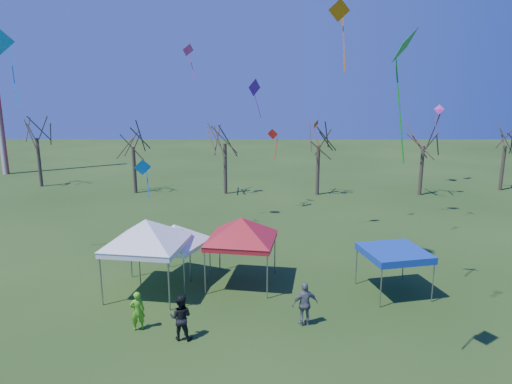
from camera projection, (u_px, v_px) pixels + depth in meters
ground at (240, 330)px, 18.29m from camera, size 140.00×140.00×0.00m
tree_0 at (35, 120)px, 43.73m from camera, size 3.83×3.83×8.44m
tree_1 at (132, 130)px, 41.13m from camera, size 3.42×3.42×7.54m
tree_2 at (225, 125)px, 40.68m from camera, size 3.71×3.71×8.18m
tree_3 at (319, 128)px, 40.33m from camera, size 3.59×3.59×7.91m
tree_4 at (425, 128)px, 40.21m from camera, size 3.58×3.58×7.89m
tree_5 at (507, 130)px, 42.22m from camera, size 3.39×3.39×7.46m
tent_white_west at (146, 224)px, 20.95m from camera, size 4.69×4.69×4.18m
tent_white_mid at (174, 228)px, 22.53m from camera, size 3.54×3.54×3.38m
tent_red at (241, 222)px, 22.00m from camera, size 4.41×4.41×3.93m
tent_blue at (394, 253)px, 21.25m from camera, size 3.27×3.27×2.15m
person_grey at (305, 304)px, 18.52m from camera, size 1.17×0.71×1.86m
person_dark at (181, 317)px, 17.49m from camera, size 0.93×0.75×1.80m
person_green at (137, 311)px, 18.20m from camera, size 0.70×0.60×1.63m
kite_17 at (339, 12)px, 19.89m from camera, size 1.05×0.61×3.09m
kite_5 at (403, 47)px, 12.50m from camera, size 1.15×1.39×3.84m
kite_13 at (188, 50)px, 36.95m from camera, size 1.22×1.25×2.82m
kite_1 at (143, 168)px, 20.69m from camera, size 0.86×0.60×1.84m
kite_12 at (439, 110)px, 39.01m from camera, size 0.89×0.61×2.72m
kite_22 at (316, 125)px, 39.45m from camera, size 1.05×1.13×3.03m
kite_11 at (254, 88)px, 33.21m from camera, size 1.10×1.18×2.87m
kite_19 at (273, 135)px, 35.64m from camera, size 0.93×0.73×2.41m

